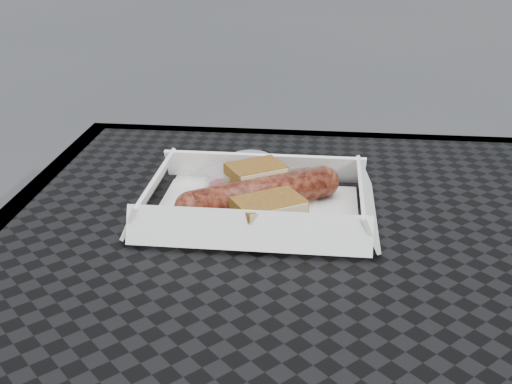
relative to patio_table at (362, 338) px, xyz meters
The scene contains 9 objects.
patio_table is the anchor object (origin of this frame).
food_tray 0.18m from the patio_table, 136.15° to the left, with size 0.22×0.15×0.00m, color white.
bratwurst 0.19m from the patio_table, 134.83° to the left, with size 0.17×0.12×0.04m.
bread_near 0.21m from the patio_table, 129.28° to the left, with size 0.06×0.04×0.04m, color brown.
bread_far 0.15m from the patio_table, 146.63° to the left, with size 0.07×0.05×0.03m, color brown.
veg_garnish 0.11m from the patio_table, 124.81° to the left, with size 0.03×0.03×0.00m.
napkin 0.26m from the patio_table, 131.87° to the left, with size 0.12×0.12×0.00m, color white.
condiment_cup_sauce 0.24m from the patio_table, 134.67° to the left, with size 0.05×0.05×0.03m, color maroon.
condiment_cup_empty 0.26m from the patio_table, 123.15° to the left, with size 0.05×0.05×0.03m, color silver.
Camera 1 is at (-0.05, -0.52, 1.05)m, focal length 45.00 mm.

